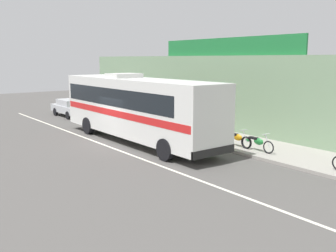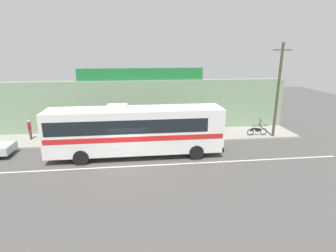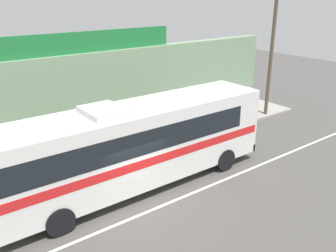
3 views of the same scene
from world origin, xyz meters
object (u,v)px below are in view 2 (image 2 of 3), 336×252
utility_pole (278,90)px  motorcycle_red (257,131)px  motorcycle_black (190,133)px  pedestrian_far_left (30,128)px  intercity_bus (134,129)px  motorcycle_green (204,132)px

utility_pole → motorcycle_red: utility_pole is taller
motorcycle_black → pedestrian_far_left: size_ratio=1.07×
intercity_bus → utility_pole: utility_pole is taller
utility_pole → motorcycle_black: size_ratio=4.34×
motorcycle_black → pedestrian_far_left: 13.63m
utility_pole → intercity_bus: bearing=-167.3°
motorcycle_red → pedestrian_far_left: 19.68m
intercity_bus → motorcycle_black: (4.73, 3.13, -1.50)m
motorcycle_green → pedestrian_far_left: bearing=175.4°
motorcycle_red → motorcycle_black: same height
utility_pole → motorcycle_black: utility_pole is taller
utility_pole → pedestrian_far_left: (-20.95, 1.64, -3.12)m
motorcycle_red → motorcycle_black: size_ratio=1.00×
motorcycle_green → motorcycle_red: 4.79m
motorcycle_red → pedestrian_far_left: pedestrian_far_left is taller
motorcycle_green → pedestrian_far_left: pedestrian_far_left is taller
motorcycle_green → pedestrian_far_left: 14.91m
motorcycle_black → motorcycle_green: bearing=2.6°
intercity_bus → pedestrian_far_left: bearing=153.7°
utility_pole → motorcycle_green: 7.15m
utility_pole → motorcycle_red: 3.94m
intercity_bus → motorcycle_red: 11.35m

